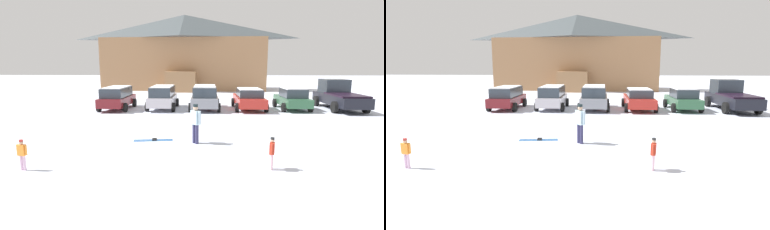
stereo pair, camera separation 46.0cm
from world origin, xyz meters
TOP-DOWN VIEW (x-y plane):
  - ground at (0.00, 0.00)m, footprint 160.00×160.00m
  - ski_lodge at (-0.80, 33.19)m, footprint 21.19×9.89m
  - parked_maroon_van at (-4.60, 14.97)m, footprint 2.14×4.23m
  - parked_silver_wagon at (-1.27, 15.26)m, footprint 2.12×4.23m
  - parked_grey_wagon at (1.84, 15.18)m, footprint 2.25×4.39m
  - parked_red_sedan at (5.09, 15.36)m, footprint 2.25×4.75m
  - parked_green_coupe at (8.24, 15.35)m, footprint 2.14×4.09m
  - pickup_truck at (11.73, 15.81)m, footprint 2.41×5.87m
  - skier_child_in_orange_jacket at (-3.89, 2.12)m, footprint 0.36×0.18m
  - skier_child_in_red_jacket at (3.94, 2.51)m, footprint 0.21×0.38m
  - skier_adult_in_blue_parka at (1.44, 5.58)m, footprint 0.45×0.49m
  - pair_of_skis at (-0.41, 5.97)m, footprint 1.71×0.51m

SIDE VIEW (x-z plane):
  - ground at x=0.00m, z-range 0.00..0.00m
  - pair_of_skis at x=-0.41m, z-range -0.02..0.06m
  - skier_child_in_orange_jacket at x=-3.89m, z-range 0.06..1.05m
  - skier_child_in_red_jacket at x=3.94m, z-range 0.07..1.12m
  - parked_red_sedan at x=5.09m, z-range 0.02..1.57m
  - parked_green_coupe at x=8.24m, z-range 0.01..1.61m
  - parked_maroon_van at x=-4.60m, z-range 0.06..1.72m
  - parked_silver_wagon at x=-1.27m, z-range 0.06..1.77m
  - parked_grey_wagon at x=1.84m, z-range 0.06..1.81m
  - skier_adult_in_blue_parka at x=1.44m, z-range 0.11..1.78m
  - pickup_truck at x=11.73m, z-range -0.08..2.07m
  - ski_lodge at x=-0.80m, z-range 0.08..9.58m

